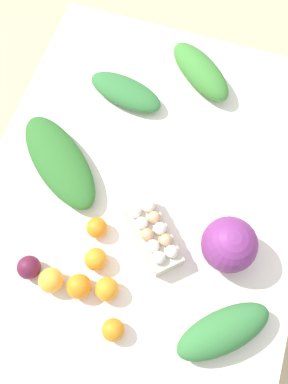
% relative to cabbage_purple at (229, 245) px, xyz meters
% --- Properties ---
extents(ground_plane, '(8.00, 8.00, 0.00)m').
position_rel_cabbage_purple_xyz_m(ground_plane, '(-0.11, -0.30, -0.82)').
color(ground_plane, '#C6B289').
extents(dining_table, '(1.39, 1.07, 0.74)m').
position_rel_cabbage_purple_xyz_m(dining_table, '(-0.11, -0.30, -0.17)').
color(dining_table, silver).
rests_on(dining_table, ground_plane).
extents(cabbage_purple, '(0.17, 0.17, 0.17)m').
position_rel_cabbage_purple_xyz_m(cabbage_purple, '(0.00, 0.00, 0.00)').
color(cabbage_purple, '#7A2D75').
rests_on(cabbage_purple, dining_table).
extents(egg_carton, '(0.23, 0.23, 0.09)m').
position_rel_cabbage_purple_xyz_m(egg_carton, '(0.03, -0.22, -0.04)').
color(egg_carton, beige).
rests_on(egg_carton, dining_table).
extents(greens_bunch_kale, '(0.28, 0.29, 0.09)m').
position_rel_cabbage_purple_xyz_m(greens_bunch_kale, '(0.24, 0.05, -0.04)').
color(greens_bunch_kale, '#337538').
rests_on(greens_bunch_kale, dining_table).
extents(greens_bunch_dandelion, '(0.27, 0.30, 0.09)m').
position_rel_cabbage_purple_xyz_m(greens_bunch_dandelion, '(-0.60, -0.24, -0.04)').
color(greens_bunch_dandelion, '#3D8433').
rests_on(greens_bunch_dandelion, dining_table).
extents(greens_bunch_chard, '(0.17, 0.29, 0.06)m').
position_rel_cabbage_purple_xyz_m(greens_bunch_chard, '(-0.44, -0.48, -0.05)').
color(greens_bunch_chard, '#337538').
rests_on(greens_bunch_chard, dining_table).
extents(greens_bunch_scallion, '(0.37, 0.40, 0.08)m').
position_rel_cabbage_purple_xyz_m(greens_bunch_scallion, '(-0.12, -0.59, -0.04)').
color(greens_bunch_scallion, '#2D6B28').
rests_on(greens_bunch_scallion, dining_table).
extents(beet_root, '(0.07, 0.07, 0.07)m').
position_rel_cabbage_purple_xyz_m(beet_root, '(0.24, -0.55, -0.05)').
color(beet_root, '#5B1933').
rests_on(beet_root, dining_table).
extents(orange_0, '(0.07, 0.07, 0.07)m').
position_rel_cabbage_purple_xyz_m(orange_0, '(0.33, -0.25, -0.05)').
color(orange_0, orange).
rests_on(orange_0, dining_table).
extents(orange_1, '(0.07, 0.07, 0.07)m').
position_rel_cabbage_purple_xyz_m(orange_1, '(0.15, -0.37, -0.05)').
color(orange_1, orange).
rests_on(orange_1, dining_table).
extents(orange_2, '(0.07, 0.07, 0.07)m').
position_rel_cabbage_purple_xyz_m(orange_2, '(0.23, -0.31, -0.05)').
color(orange_2, orange).
rests_on(orange_2, dining_table).
extents(orange_3, '(0.08, 0.08, 0.08)m').
position_rel_cabbage_purple_xyz_m(orange_3, '(0.25, -0.47, -0.05)').
color(orange_3, '#F9A833').
rests_on(orange_3, dining_table).
extents(orange_4, '(0.07, 0.07, 0.07)m').
position_rel_cabbage_purple_xyz_m(orange_4, '(0.06, -0.40, -0.05)').
color(orange_4, orange).
rests_on(orange_4, dining_table).
extents(orange_5, '(0.07, 0.07, 0.07)m').
position_rel_cabbage_purple_xyz_m(orange_5, '(0.24, -0.39, -0.05)').
color(orange_5, orange).
rests_on(orange_5, dining_table).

